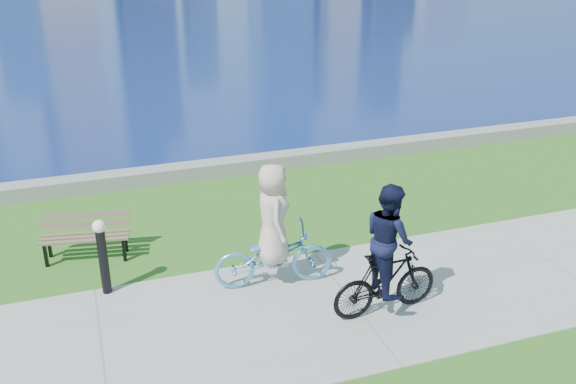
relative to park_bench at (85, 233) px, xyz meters
name	(u,v)px	position (x,y,z in m)	size (l,w,h in m)	color
ground	(352,303)	(4.03, -3.00, -0.50)	(320.00, 320.00, 0.00)	#275817
concrete_path	(352,302)	(4.03, -3.00, -0.49)	(80.00, 3.50, 0.02)	gray
seawall	(250,164)	(4.03, 3.20, -0.32)	(90.00, 0.50, 0.35)	slate
park_bench	(85,233)	(0.00, 0.00, 0.00)	(1.65, 0.82, 0.82)	black
bollard_lamp	(102,252)	(0.24, -1.40, 0.28)	(0.22, 0.22, 1.37)	black
cyclist_woman	(273,241)	(2.98, -2.04, 0.34)	(0.95, 2.10, 2.20)	#569FD1
cyclist_man	(387,261)	(4.40, -3.43, 0.45)	(0.71, 1.84, 2.21)	black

